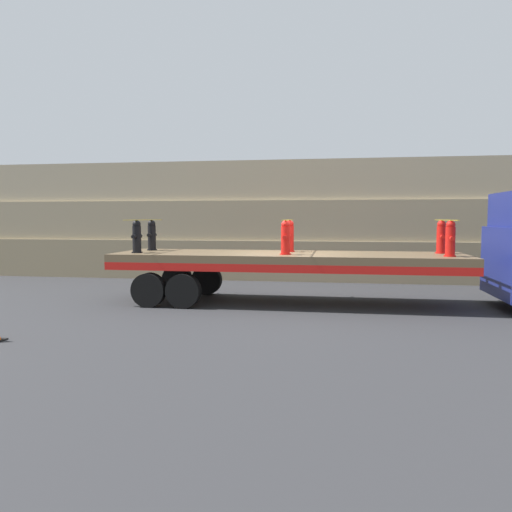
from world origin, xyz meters
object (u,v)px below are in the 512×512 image
Objects in this scene: fire_hydrant_black_far_0 at (152,236)px; fire_hydrant_red_far_1 at (290,236)px; fire_hydrant_black_near_0 at (137,237)px; fire_hydrant_red_near_1 at (286,238)px; flatbed_trailer at (270,262)px; fire_hydrant_red_near_2 at (450,239)px; fire_hydrant_red_far_2 at (441,237)px.

fire_hydrant_black_far_0 is 1.00× the size of fire_hydrant_red_far_1.
fire_hydrant_black_near_0 is at bearing -164.74° from fire_hydrant_red_far_1.
fire_hydrant_black_near_0 is at bearing 180.00° from fire_hydrant_red_near_1.
fire_hydrant_red_far_1 is (0.48, 0.55, 0.67)m from flatbed_trailer.
fire_hydrant_red_near_2 is 1.00× the size of fire_hydrant_red_far_2.
fire_hydrant_black_far_0 is (0.00, 1.09, 0.00)m from fire_hydrant_black_near_0.
fire_hydrant_black_near_0 and fire_hydrant_red_near_1 have the same top height.
fire_hydrant_red_near_1 is at bearing -48.45° from flatbed_trailer.
fire_hydrant_red_far_2 is at bearing 0.00° from fire_hydrant_red_far_1.
fire_hydrant_red_far_2 is (4.00, 1.09, 0.00)m from fire_hydrant_red_near_1.
fire_hydrant_red_far_2 reaches higher than flatbed_trailer.
fire_hydrant_red_near_1 is (0.48, -0.55, 0.67)m from flatbed_trailer.
fire_hydrant_red_far_2 is at bearing 6.94° from flatbed_trailer.
flatbed_trailer is 10.52× the size of fire_hydrant_black_near_0.
flatbed_trailer is 0.99m from fire_hydrant_red_near_1.
fire_hydrant_red_near_1 and fire_hydrant_red_far_2 have the same top height.
fire_hydrant_red_far_2 is at bearing 15.26° from fire_hydrant_red_near_1.
flatbed_trailer is 10.52× the size of fire_hydrant_red_far_2.
fire_hydrant_black_far_0 is at bearing 180.00° from fire_hydrant_red_far_1.
fire_hydrant_black_near_0 is at bearing -172.23° from fire_hydrant_red_far_2.
fire_hydrant_red_far_1 is 1.00× the size of fire_hydrant_red_near_2.
fire_hydrant_red_near_2 is (4.00, 0.00, 0.00)m from fire_hydrant_red_near_1.
fire_hydrant_red_near_2 is 1.09m from fire_hydrant_red_far_2.
fire_hydrant_black_near_0 and fire_hydrant_red_far_1 have the same top height.
fire_hydrant_black_far_0 is 1.00× the size of fire_hydrant_red_far_2.
fire_hydrant_red_near_2 is at bearing -6.94° from flatbed_trailer.
flatbed_trailer is at bearing 173.06° from fire_hydrant_red_near_2.
flatbed_trailer is 10.52× the size of fire_hydrant_black_far_0.
fire_hydrant_red_near_1 is 1.09m from fire_hydrant_red_far_1.
fire_hydrant_black_near_0 is 4.15m from fire_hydrant_red_far_1.
fire_hydrant_black_near_0 and fire_hydrant_red_far_2 have the same top height.
flatbed_trailer is 4.57m from fire_hydrant_red_near_2.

